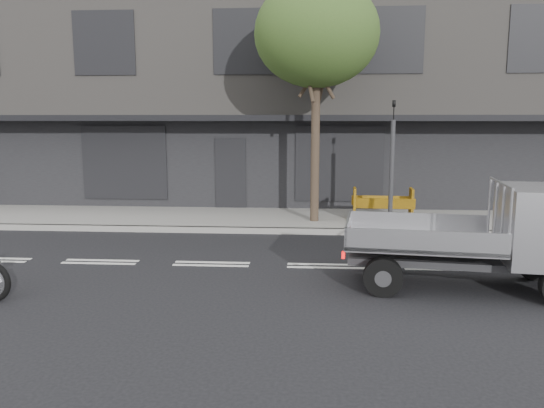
{
  "coord_description": "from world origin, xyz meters",
  "views": [
    {
      "loc": [
        2.01,
        -10.7,
        3.04
      ],
      "look_at": [
        1.24,
        0.5,
        1.22
      ],
      "focal_mm": 35.0,
      "sensor_mm": 36.0,
      "label": 1
    }
  ],
  "objects": [
    {
      "name": "street_tree",
      "position": [
        2.2,
        4.2,
        5.28
      ],
      "size": [
        3.4,
        3.4,
        6.74
      ],
      "color": "#382B21",
      "rests_on": "ground"
    },
    {
      "name": "kerb",
      "position": [
        0.0,
        3.1,
        0.07
      ],
      "size": [
        32.0,
        0.2,
        0.15
      ],
      "primitive_type": "cube",
      "color": "gray",
      "rests_on": "ground"
    },
    {
      "name": "sidewalk",
      "position": [
        0.0,
        4.7,
        0.07
      ],
      "size": [
        32.0,
        3.2,
        0.15
      ],
      "primitive_type": "cube",
      "color": "gray",
      "rests_on": "ground"
    },
    {
      "name": "building_main",
      "position": [
        0.0,
        11.3,
        4.0
      ],
      "size": [
        26.0,
        10.0,
        8.0
      ],
      "primitive_type": "cube",
      "color": "slate",
      "rests_on": "ground"
    },
    {
      "name": "flatbed_ute",
      "position": [
        5.8,
        -1.33,
        1.12
      ],
      "size": [
        4.4,
        2.2,
        1.96
      ],
      "rotation": [
        0.0,
        0.0,
        -0.12
      ],
      "color": "black",
      "rests_on": "ground"
    },
    {
      "name": "traffic_light_pole",
      "position": [
        4.2,
        3.35,
        1.65
      ],
      "size": [
        0.12,
        0.12,
        3.5
      ],
      "color": "#2D2D30",
      "rests_on": "ground"
    },
    {
      "name": "construction_barrier",
      "position": [
        4.15,
        4.2,
        0.63
      ],
      "size": [
        1.76,
        0.78,
        0.97
      ],
      "primitive_type": null,
      "rotation": [
        0.0,
        0.0,
        -0.05
      ],
      "color": "#F9A60D",
      "rests_on": "sidewalk"
    },
    {
      "name": "ground",
      "position": [
        0.0,
        0.0,
        0.0
      ],
      "size": [
        80.0,
        80.0,
        0.0
      ],
      "primitive_type": "plane",
      "color": "black",
      "rests_on": "ground"
    }
  ]
}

